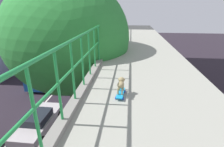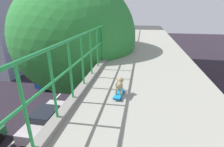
{
  "view_description": "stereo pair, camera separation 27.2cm",
  "coord_description": "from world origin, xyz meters",
  "px_view_note": "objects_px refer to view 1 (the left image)",
  "views": [
    {
      "loc": [
        0.84,
        -2.63,
        8.16
      ],
      "look_at": [
        0.43,
        1.25,
        6.64
      ],
      "focal_mm": 26.98,
      "sensor_mm": 36.0,
      "label": 1
    },
    {
      "loc": [
        1.11,
        -2.59,
        8.16
      ],
      "look_at": [
        0.43,
        1.25,
        6.64
      ],
      "focal_mm": 26.98,
      "sensor_mm": 36.0,
      "label": 2
    }
  ],
  "objects_px": {
    "toy_skateboard": "(121,93)",
    "small_dog": "(121,84)",
    "car_silver_fifth": "(39,122)",
    "city_bus": "(58,59)"
  },
  "relations": [
    {
      "from": "toy_skateboard",
      "to": "small_dog",
      "type": "height_order",
      "value": "small_dog"
    },
    {
      "from": "car_silver_fifth",
      "to": "small_dog",
      "type": "height_order",
      "value": "small_dog"
    },
    {
      "from": "car_silver_fifth",
      "to": "small_dog",
      "type": "distance_m",
      "value": 10.19
    },
    {
      "from": "toy_skateboard",
      "to": "car_silver_fifth",
      "type": "bearing_deg",
      "value": 136.16
    },
    {
      "from": "car_silver_fifth",
      "to": "small_dog",
      "type": "bearing_deg",
      "value": -43.63
    },
    {
      "from": "car_silver_fifth",
      "to": "toy_skateboard",
      "type": "relative_size",
      "value": 8.19
    },
    {
      "from": "car_silver_fifth",
      "to": "city_bus",
      "type": "bearing_deg",
      "value": 105.77
    },
    {
      "from": "city_bus",
      "to": "toy_skateboard",
      "type": "relative_size",
      "value": 22.24
    },
    {
      "from": "city_bus",
      "to": "small_dog",
      "type": "xyz_separation_m",
      "value": [
        9.12,
        -16.74,
        4.6
      ]
    },
    {
      "from": "toy_skateboard",
      "to": "city_bus",
      "type": "bearing_deg",
      "value": 118.51
    }
  ]
}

